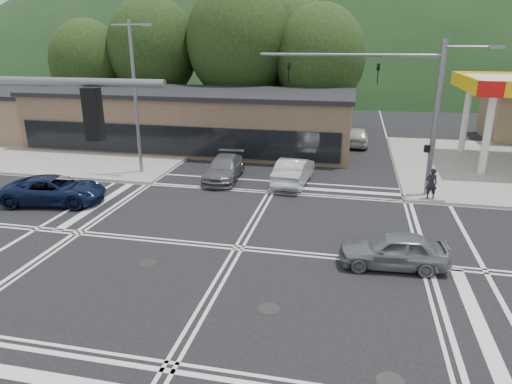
% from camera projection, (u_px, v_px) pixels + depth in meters
% --- Properties ---
extents(ground, '(120.00, 120.00, 0.00)m').
position_uv_depth(ground, '(238.00, 248.00, 18.29)').
color(ground, black).
rests_on(ground, ground).
extents(sidewalk_nw, '(16.00, 16.00, 0.15)m').
position_uv_depth(sidewalk_nw, '(98.00, 146.00, 35.16)').
color(sidewalk_nw, gray).
rests_on(sidewalk_nw, ground).
extents(commercial_row, '(24.00, 8.00, 4.00)m').
position_uv_depth(commercial_row, '(192.00, 121.00, 35.00)').
color(commercial_row, brown).
rests_on(commercial_row, ground).
extents(commercial_nw, '(8.00, 7.00, 3.60)m').
position_uv_depth(commercial_nw, '(11.00, 116.00, 38.27)').
color(commercial_nw, '#846B4F').
rests_on(commercial_nw, ground).
extents(hill_north, '(252.00, 126.00, 140.00)m').
position_uv_depth(hill_north, '(338.00, 76.00, 101.65)').
color(hill_north, black).
rests_on(hill_north, ground).
extents(tree_n_a, '(8.00, 8.00, 11.75)m').
position_uv_depth(tree_n_a, '(153.00, 48.00, 41.04)').
color(tree_n_a, '#382619').
rests_on(tree_n_a, ground).
extents(tree_n_b, '(9.00, 9.00, 12.98)m').
position_uv_depth(tree_n_b, '(239.00, 41.00, 39.23)').
color(tree_n_b, '#382619').
rests_on(tree_n_b, ground).
extents(tree_n_c, '(7.60, 7.60, 10.87)m').
position_uv_depth(tree_n_c, '(320.00, 57.00, 38.24)').
color(tree_n_c, '#382619').
rests_on(tree_n_c, ground).
extents(tree_n_d, '(6.80, 6.80, 9.76)m').
position_uv_depth(tree_n_d, '(88.00, 63.00, 41.73)').
color(tree_n_d, '#382619').
rests_on(tree_n_d, ground).
extents(tree_n_e, '(8.40, 8.40, 11.98)m').
position_uv_depth(tree_n_e, '(291.00, 48.00, 42.34)').
color(tree_n_e, '#382619').
rests_on(tree_n_e, ground).
extents(streetlight_nw, '(2.50, 0.25, 9.00)m').
position_uv_depth(streetlight_nw, '(136.00, 91.00, 26.70)').
color(streetlight_nw, slate).
rests_on(streetlight_nw, ground).
extents(signal_mast_ne, '(11.65, 0.30, 8.00)m').
position_uv_depth(signal_mast_ne, '(412.00, 100.00, 22.87)').
color(signal_mast_ne, slate).
rests_on(signal_mast_ne, ground).
extents(car_blue_west, '(5.36, 3.15, 1.40)m').
position_uv_depth(car_blue_west, '(54.00, 190.00, 23.08)').
color(car_blue_west, '#0B1533').
rests_on(car_blue_west, ground).
extents(car_grey_center, '(3.99, 1.85, 1.32)m').
position_uv_depth(car_grey_center, '(393.00, 250.00, 16.62)').
color(car_grey_center, slate).
rests_on(car_grey_center, ground).
extents(car_queue_a, '(2.00, 4.72, 1.51)m').
position_uv_depth(car_queue_a, '(294.00, 171.00, 26.18)').
color(car_queue_a, '#B5B8BD').
rests_on(car_queue_a, ground).
extents(car_queue_b, '(1.77, 4.27, 1.45)m').
position_uv_depth(car_queue_b, '(357.00, 136.00, 35.63)').
color(car_queue_b, '#B8B8B4').
rests_on(car_queue_b, ground).
extents(car_northbound, '(2.17, 4.77, 1.35)m').
position_uv_depth(car_northbound, '(224.00, 168.00, 27.04)').
color(car_northbound, '#5A5B5E').
rests_on(car_northbound, ground).
extents(pedestrian, '(0.65, 0.49, 1.61)m').
position_uv_depth(pedestrian, '(431.00, 183.00, 23.27)').
color(pedestrian, black).
rests_on(pedestrian, sidewalk_ne).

